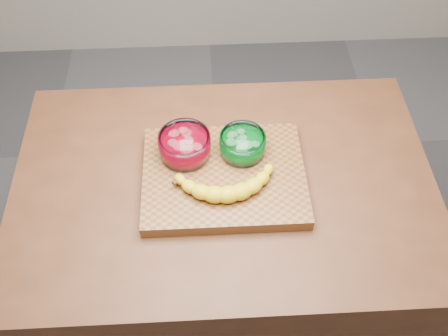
{
  "coord_description": "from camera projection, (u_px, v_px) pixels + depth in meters",
  "views": [
    {
      "loc": [
        -0.04,
        -0.84,
        2.04
      ],
      "look_at": [
        0.0,
        0.0,
        0.96
      ],
      "focal_mm": 40.0,
      "sensor_mm": 36.0,
      "label": 1
    }
  ],
  "objects": [
    {
      "name": "counter",
      "position": [
        224.0,
        256.0,
        1.77
      ],
      "size": [
        1.2,
        0.8,
        0.9
      ],
      "primitive_type": "cube",
      "color": "#502B18",
      "rests_on": "ground"
    },
    {
      "name": "bowl_red",
      "position": [
        185.0,
        145.0,
        1.4
      ],
      "size": [
        0.15,
        0.15,
        0.07
      ],
      "color": "white",
      "rests_on": "cutting_board"
    },
    {
      "name": "ground",
      "position": [
        224.0,
        306.0,
        2.12
      ],
      "size": [
        3.5,
        3.5,
        0.0
      ],
      "primitive_type": "plane",
      "color": "#58585C",
      "rests_on": "ground"
    },
    {
      "name": "banana",
      "position": [
        225.0,
        183.0,
        1.33
      ],
      "size": [
        0.31,
        0.15,
        0.04
      ],
      "primitive_type": null,
      "color": "gold",
      "rests_on": "cutting_board"
    },
    {
      "name": "cutting_board",
      "position": [
        224.0,
        177.0,
        1.4
      ],
      "size": [
        0.45,
        0.35,
        0.04
      ],
      "primitive_type": "cube",
      "color": "brown",
      "rests_on": "counter"
    },
    {
      "name": "bowl_green",
      "position": [
        242.0,
        144.0,
        1.4
      ],
      "size": [
        0.13,
        0.13,
        0.06
      ],
      "color": "white",
      "rests_on": "cutting_board"
    }
  ]
}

